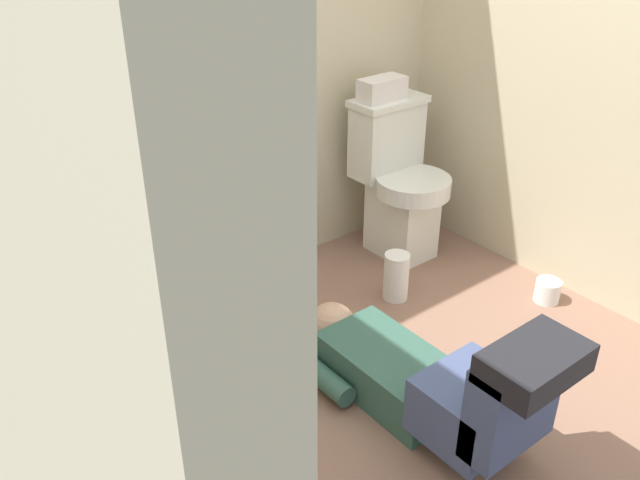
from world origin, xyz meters
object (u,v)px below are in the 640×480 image
at_px(faucet, 63,146).
at_px(bottle_clear, 71,137).
at_px(tissue_box, 382,89).
at_px(toilet, 398,181).
at_px(soap_dispenser, 2,157).
at_px(bottle_green, 95,133).
at_px(bottle_blue, 53,137).
at_px(bottle_white, 117,133).
at_px(vanity_cabinet, 103,282).
at_px(person_plumber, 428,379).
at_px(bottle_pink, 37,150).
at_px(paper_towel_roll, 396,276).
at_px(toilet_paper_roll, 547,291).

distance_m(faucet, bottle_clear, 0.04).
relative_size(tissue_box, bottle_clear, 1.48).
height_order(toilet, soap_dispenser, soap_dispenser).
bearing_deg(bottle_green, bottle_blue, 176.41).
xyz_separation_m(soap_dispenser, bottle_white, (0.36, -0.02, 0.00)).
height_order(toilet, vanity_cabinet, vanity_cabinet).
bearing_deg(person_plumber, soap_dispenser, 133.41).
bearing_deg(vanity_cabinet, faucet, 91.31).
xyz_separation_m(toilet, bottle_pink, (-1.57, 0.02, 0.53)).
bearing_deg(paper_towel_roll, vanity_cabinet, 168.05).
bearing_deg(toilet_paper_roll, tissue_box, 106.58).
xyz_separation_m(bottle_clear, paper_towel_roll, (1.15, -0.40, -0.79)).
relative_size(bottle_clear, bottle_green, 0.99).
bearing_deg(tissue_box, bottle_pink, -177.29).
bearing_deg(toilet_paper_roll, bottle_green, 152.65).
height_order(bottle_green, paper_towel_roll, bottle_green).
distance_m(person_plumber, tissue_box, 1.38).
relative_size(toilet, bottle_clear, 5.04).
bearing_deg(tissue_box, toilet_paper_roll, -73.42).
distance_m(faucet, bottle_blue, 0.05).
xyz_separation_m(tissue_box, bottle_white, (-1.26, -0.06, 0.09)).
relative_size(faucet, paper_towel_roll, 0.46).
height_order(tissue_box, bottle_clear, bottle_clear).
distance_m(soap_dispenser, bottle_white, 0.36).
relative_size(toilet, paper_towel_roll, 3.45).
distance_m(vanity_cabinet, faucet, 0.47).
height_order(person_plumber, soap_dispenser, soap_dispenser).
xyz_separation_m(faucet, bottle_white, (0.17, -0.04, 0.02)).
height_order(bottle_white, toilet_paper_roll, bottle_white).
xyz_separation_m(vanity_cabinet, soap_dispenser, (-0.19, 0.13, 0.47)).
bearing_deg(toilet, paper_towel_roll, -133.20).
bearing_deg(paper_towel_roll, bottle_green, 160.16).
distance_m(tissue_box, paper_towel_roll, 0.84).
bearing_deg(person_plumber, toilet_paper_roll, 10.57).
bearing_deg(bottle_clear, person_plumber, -54.86).
height_order(bottle_blue, toilet_paper_roll, bottle_blue).
bearing_deg(bottle_pink, bottle_blue, 38.57).
height_order(vanity_cabinet, bottle_clear, bottle_clear).
bearing_deg(person_plumber, bottle_white, 120.44).
distance_m(person_plumber, bottle_green, 1.38).
relative_size(bottle_blue, bottle_clear, 1.19).
bearing_deg(bottle_clear, faucet, -178.47).
bearing_deg(faucet, tissue_box, 0.61).
bearing_deg(vanity_cabinet, bottle_clear, 78.80).
bearing_deg(person_plumber, vanity_cabinet, 130.67).
distance_m(bottle_green, toilet_paper_roll, 1.96).
relative_size(faucet, bottle_clear, 0.67).
distance_m(person_plumber, paper_towel_roll, 0.75).
xyz_separation_m(soap_dispenser, paper_towel_roll, (1.37, -0.37, -0.78)).
xyz_separation_m(bottle_clear, toilet_paper_roll, (1.65, -0.82, -0.84)).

